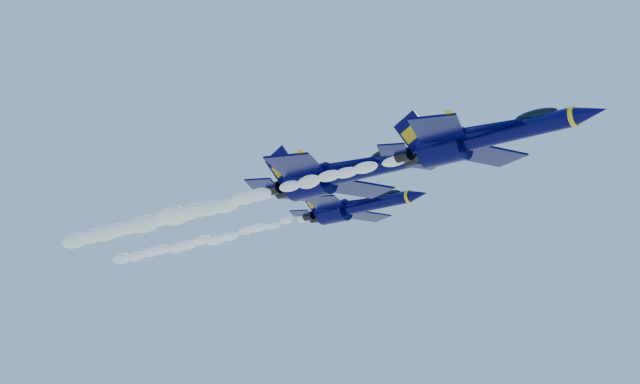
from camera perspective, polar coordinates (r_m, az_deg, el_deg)
The scene contains 6 objects.
jet_lead at distance 66.69m, azimuth 10.39°, elevation 3.46°, with size 16.54×13.57×6.15m.
smoke_trail_jet_lead at distance 79.43m, azimuth -4.36°, elevation -0.27°, with size 32.04×1.71×1.54m, color white.
jet_second at distance 80.59m, azimuth 1.55°, elevation 1.22°, with size 19.56×16.05×7.27m.
smoke_trail_jet_second at distance 96.55m, azimuth -10.08°, elevation -1.74°, with size 32.04×2.02×1.82m, color white.
jet_third at distance 92.29m, azimuth 2.39°, elevation -0.94°, with size 15.06×12.36×5.60m.
smoke_trail_jet_third at distance 106.59m, azimuth -7.40°, elevation -3.12°, with size 32.04×1.56×1.40m, color white.
Camera 1 is at (49.06, -68.10, 128.34)m, focal length 50.00 mm.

